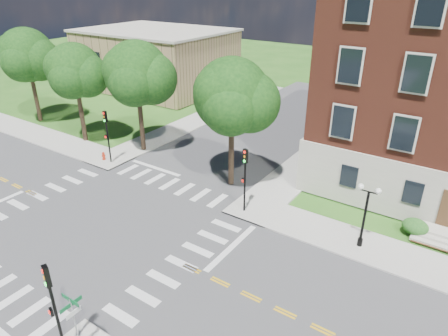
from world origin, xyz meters
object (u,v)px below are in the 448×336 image
Objects in this scene: traffic_signal_ne at (245,172)px; traffic_signal_nw at (107,130)px; twin_lamp_west at (365,213)px; street_sign_pole at (73,314)px; fire_hydrant at (104,156)px; traffic_signal_se at (52,299)px.

traffic_signal_ne is 14.34m from traffic_signal_nw.
twin_lamp_west is 16.89m from street_sign_pole.
traffic_signal_ne reaches higher than fire_hydrant.
traffic_signal_nw is at bearing 178.77° from traffic_signal_ne.
traffic_signal_ne is at bearing 88.03° from traffic_signal_se.
street_sign_pole reaches higher than fire_hydrant.
traffic_signal_se is 20.42m from traffic_signal_nw.
twin_lamp_west is at bearing 0.60° from fire_hydrant.
traffic_signal_se is 1.00× the size of traffic_signal_ne.
traffic_signal_ne is 1.13× the size of twin_lamp_west.
traffic_signal_se is 6.40× the size of fire_hydrant.
twin_lamp_west is (22.50, 0.24, -0.66)m from traffic_signal_nw.
fire_hydrant is (-0.93, -0.01, -2.72)m from traffic_signal_nw.
traffic_signal_ne is 15.51m from fire_hydrant.
traffic_signal_nw reaches higher than twin_lamp_west.
traffic_signal_nw reaches higher than fire_hydrant.
fire_hydrant is at bearing 136.48° from street_sign_pole.
traffic_signal_se is at bearing -45.50° from fire_hydrant.
traffic_signal_se reaches higher than fire_hydrant.
traffic_signal_ne is at bearing 90.38° from street_sign_pole.
fire_hydrant is at bearing 178.88° from traffic_signal_ne.
traffic_signal_ne is 8.21m from twin_lamp_west.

